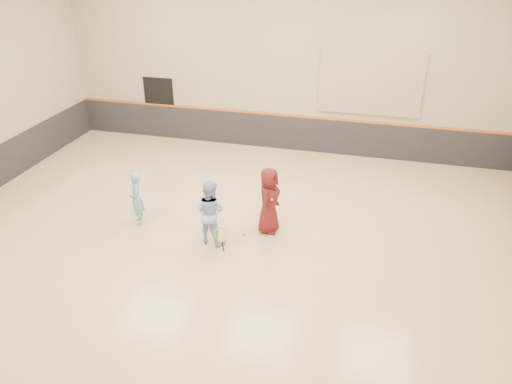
% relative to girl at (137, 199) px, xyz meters
% --- Properties ---
extents(room, '(15.04, 12.04, 6.22)m').
position_rel_girl_xyz_m(room, '(2.54, -0.11, 0.10)').
color(room, tan).
rests_on(room, ground).
extents(wainscot_back, '(14.90, 0.04, 1.20)m').
position_rel_girl_xyz_m(wainscot_back, '(2.54, 5.86, -0.11)').
color(wainscot_back, '#232326').
rests_on(wainscot_back, floor).
extents(accent_stripe, '(14.90, 0.03, 0.06)m').
position_rel_girl_xyz_m(accent_stripe, '(2.54, 5.85, 0.51)').
color(accent_stripe, '#D85914').
rests_on(accent_stripe, wall_back).
extents(acoustic_panel, '(3.20, 0.08, 2.00)m').
position_rel_girl_xyz_m(acoustic_panel, '(5.34, 5.84, 1.79)').
color(acoustic_panel, tan).
rests_on(acoustic_panel, wall_back).
extents(doorway, '(1.10, 0.05, 2.20)m').
position_rel_girl_xyz_m(doorway, '(-1.96, 5.87, 0.39)').
color(doorway, black).
rests_on(doorway, floor).
extents(girl, '(0.55, 0.62, 1.42)m').
position_rel_girl_xyz_m(girl, '(0.00, 0.00, 0.00)').
color(girl, '#68B4B4').
rests_on(girl, floor).
extents(instructor, '(0.91, 0.78, 1.62)m').
position_rel_girl_xyz_m(instructor, '(2.09, -0.36, 0.10)').
color(instructor, '#99B7EC').
rests_on(instructor, floor).
extents(young_man, '(0.61, 0.88, 1.71)m').
position_rel_girl_xyz_m(young_man, '(3.34, 0.49, 0.14)').
color(young_man, '#5D1616').
rests_on(young_man, floor).
extents(held_racket, '(0.44, 0.44, 0.57)m').
position_rel_girl_xyz_m(held_racket, '(2.45, -0.69, -0.25)').
color(held_racket, '#9DCE2D').
rests_on(held_racket, instructor).
extents(spare_racket, '(0.74, 0.74, 0.17)m').
position_rel_girl_xyz_m(spare_racket, '(3.01, 1.28, -0.62)').
color(spare_racket, yellow).
rests_on(spare_racket, floor).
extents(ball_under_racket, '(0.07, 0.07, 0.07)m').
position_rel_girl_xyz_m(ball_under_racket, '(2.79, 0.11, -0.68)').
color(ball_under_racket, yellow).
rests_on(ball_under_racket, floor).
extents(ball_in_hand, '(0.07, 0.07, 0.07)m').
position_rel_girl_xyz_m(ball_in_hand, '(3.46, 0.28, 0.30)').
color(ball_in_hand, '#D1E735').
rests_on(ball_in_hand, young_man).
extents(ball_beside_spare, '(0.07, 0.07, 0.07)m').
position_rel_girl_xyz_m(ball_beside_spare, '(1.67, 1.00, -0.68)').
color(ball_beside_spare, yellow).
rests_on(ball_beside_spare, floor).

